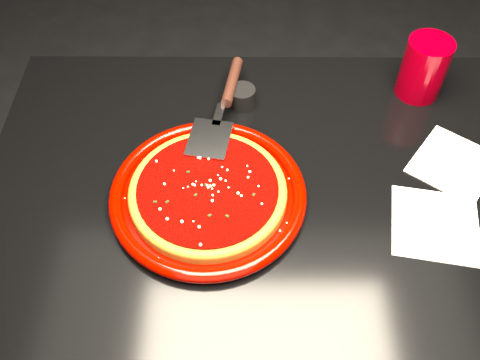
{
  "coord_description": "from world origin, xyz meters",
  "views": [
    {
      "loc": [
        -0.09,
        -0.62,
        1.57
      ],
      "look_at": [
        -0.1,
        0.01,
        0.77
      ],
      "focal_mm": 40.0,
      "sensor_mm": 36.0,
      "label": 1
    }
  ],
  "objects_px": {
    "table": "(279,282)",
    "pizza_server": "(223,107)",
    "cup": "(424,68)",
    "ramekin": "(242,97)",
    "plate": "(208,194)"
  },
  "relations": [
    {
      "from": "pizza_server",
      "to": "ramekin",
      "type": "relative_size",
      "value": 6.0
    },
    {
      "from": "table",
      "to": "cup",
      "type": "height_order",
      "value": "cup"
    },
    {
      "from": "ramekin",
      "to": "pizza_server",
      "type": "bearing_deg",
      "value": -125.77
    },
    {
      "from": "table",
      "to": "ramekin",
      "type": "distance_m",
      "value": 0.47
    },
    {
      "from": "table",
      "to": "cup",
      "type": "relative_size",
      "value": 8.89
    },
    {
      "from": "plate",
      "to": "pizza_server",
      "type": "distance_m",
      "value": 0.21
    },
    {
      "from": "table",
      "to": "ramekin",
      "type": "xyz_separation_m",
      "value": [
        -0.09,
        0.24,
        0.4
      ]
    },
    {
      "from": "table",
      "to": "pizza_server",
      "type": "relative_size",
      "value": 3.5
    },
    {
      "from": "plate",
      "to": "cup",
      "type": "bearing_deg",
      "value": 33.62
    },
    {
      "from": "plate",
      "to": "ramekin",
      "type": "relative_size",
      "value": 6.51
    },
    {
      "from": "cup",
      "to": "ramekin",
      "type": "relative_size",
      "value": 2.37
    },
    {
      "from": "plate",
      "to": "ramekin",
      "type": "xyz_separation_m",
      "value": [
        0.06,
        0.26,
        0.01
      ]
    },
    {
      "from": "ramekin",
      "to": "table",
      "type": "bearing_deg",
      "value": -68.72
    },
    {
      "from": "table",
      "to": "pizza_server",
      "type": "xyz_separation_m",
      "value": [
        -0.13,
        0.18,
        0.42
      ]
    },
    {
      "from": "cup",
      "to": "ramekin",
      "type": "bearing_deg",
      "value": -173.63
    }
  ]
}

